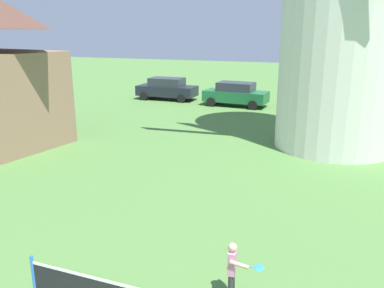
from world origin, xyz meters
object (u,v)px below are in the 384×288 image
(parked_car_black, at_px, (167,88))
(parked_car_green, at_px, (236,94))
(player_far, at_px, (233,267))
(parked_car_cream, at_px, (323,97))

(parked_car_black, distance_m, parked_car_green, 5.32)
(player_far, bearing_deg, parked_car_cream, 89.18)
(player_far, xyz_separation_m, parked_car_green, (-5.13, 19.18, 0.16))
(parked_car_black, height_order, parked_car_cream, same)
(parked_car_green, xyz_separation_m, parked_car_cream, (5.42, 0.72, 0.00))
(parked_car_black, distance_m, parked_car_cream, 10.69)
(parked_car_green, bearing_deg, player_far, -75.01)
(player_far, relative_size, parked_car_cream, 0.25)
(player_far, height_order, parked_car_cream, parked_car_cream)
(player_far, distance_m, parked_car_black, 22.41)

